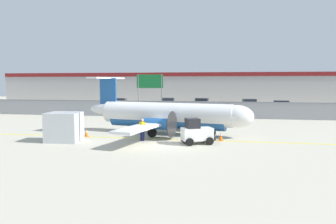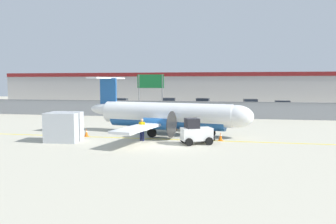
{
  "view_description": "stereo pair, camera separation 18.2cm",
  "coord_description": "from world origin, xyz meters",
  "px_view_note": "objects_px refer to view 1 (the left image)",
  "views": [
    {
      "loc": [
        4.09,
        -22.94,
        4.45
      ],
      "look_at": [
        -1.08,
        5.81,
        1.8
      ],
      "focal_mm": 35.0,
      "sensor_mm": 36.0,
      "label": 1
    },
    {
      "loc": [
        4.27,
        -22.91,
        4.45
      ],
      "look_at": [
        -1.08,
        5.81,
        1.8
      ],
      "focal_mm": 35.0,
      "sensor_mm": 36.0,
      "label": 2
    }
  ],
  "objects_px": {
    "commuter_airplane": "(169,115)",
    "parked_car_1": "(169,102)",
    "cargo_container": "(64,127)",
    "traffic_cone_near_left": "(221,137)",
    "parked_car_0": "(119,103)",
    "traffic_cone_near_right": "(86,133)",
    "ground_crew_worker": "(142,129)",
    "baggage_tug": "(196,132)",
    "parked_car_3": "(250,104)",
    "traffic_cone_far_left": "(175,127)",
    "parked_car_2": "(203,103)",
    "highway_sign": "(150,85)",
    "parked_car_4": "(282,106)"
  },
  "relations": [
    {
      "from": "baggage_tug",
      "to": "parked_car_0",
      "type": "distance_m",
      "value": 35.36
    },
    {
      "from": "commuter_airplane",
      "to": "highway_sign",
      "type": "distance_m",
      "value": 15.93
    },
    {
      "from": "traffic_cone_near_right",
      "to": "parked_car_1",
      "type": "relative_size",
      "value": 0.15
    },
    {
      "from": "traffic_cone_near_left",
      "to": "parked_car_1",
      "type": "distance_m",
      "value": 33.79
    },
    {
      "from": "commuter_airplane",
      "to": "parked_car_4",
      "type": "xyz_separation_m",
      "value": [
        13.23,
        24.44,
        -0.71
      ]
    },
    {
      "from": "ground_crew_worker",
      "to": "parked_car_2",
      "type": "distance_m",
      "value": 33.53
    },
    {
      "from": "parked_car_2",
      "to": "parked_car_3",
      "type": "height_order",
      "value": "same"
    },
    {
      "from": "parked_car_0",
      "to": "parked_car_4",
      "type": "bearing_deg",
      "value": 171.64
    },
    {
      "from": "commuter_airplane",
      "to": "parked_car_4",
      "type": "bearing_deg",
      "value": 73.7
    },
    {
      "from": "cargo_container",
      "to": "ground_crew_worker",
      "type": "bearing_deg",
      "value": 7.63
    },
    {
      "from": "traffic_cone_far_left",
      "to": "traffic_cone_near_left",
      "type": "bearing_deg",
      "value": -48.69
    },
    {
      "from": "baggage_tug",
      "to": "parked_car_1",
      "type": "bearing_deg",
      "value": 79.05
    },
    {
      "from": "commuter_airplane",
      "to": "traffic_cone_near_right",
      "type": "xyz_separation_m",
      "value": [
        -6.44,
        -2.64,
        -1.29
      ]
    },
    {
      "from": "commuter_airplane",
      "to": "traffic_cone_near_right",
      "type": "height_order",
      "value": "commuter_airplane"
    },
    {
      "from": "cargo_container",
      "to": "parked_car_3",
      "type": "xyz_separation_m",
      "value": [
        15.86,
        33.44,
        -0.21
      ]
    },
    {
      "from": "baggage_tug",
      "to": "parked_car_1",
      "type": "distance_m",
      "value": 35.02
    },
    {
      "from": "baggage_tug",
      "to": "parked_car_0",
      "type": "bearing_deg",
      "value": 93.28
    },
    {
      "from": "traffic_cone_far_left",
      "to": "parked_car_1",
      "type": "bearing_deg",
      "value": 101.34
    },
    {
      "from": "cargo_container",
      "to": "parked_car_0",
      "type": "height_order",
      "value": "cargo_container"
    },
    {
      "from": "parked_car_0",
      "to": "baggage_tug",
      "type": "bearing_deg",
      "value": 114.69
    },
    {
      "from": "baggage_tug",
      "to": "traffic_cone_far_left",
      "type": "height_order",
      "value": "baggage_tug"
    },
    {
      "from": "commuter_airplane",
      "to": "cargo_container",
      "type": "height_order",
      "value": "commuter_airplane"
    },
    {
      "from": "baggage_tug",
      "to": "ground_crew_worker",
      "type": "height_order",
      "value": "baggage_tug"
    },
    {
      "from": "parked_car_1",
      "to": "parked_car_0",
      "type": "bearing_deg",
      "value": -165.45
    },
    {
      "from": "ground_crew_worker",
      "to": "highway_sign",
      "type": "height_order",
      "value": "highway_sign"
    },
    {
      "from": "parked_car_3",
      "to": "ground_crew_worker",
      "type": "bearing_deg",
      "value": -113.63
    },
    {
      "from": "baggage_tug",
      "to": "parked_car_1",
      "type": "height_order",
      "value": "baggage_tug"
    },
    {
      "from": "traffic_cone_near_right",
      "to": "parked_car_3",
      "type": "height_order",
      "value": "parked_car_3"
    },
    {
      "from": "traffic_cone_near_right",
      "to": "traffic_cone_far_left",
      "type": "bearing_deg",
      "value": 37.16
    },
    {
      "from": "traffic_cone_far_left",
      "to": "parked_car_4",
      "type": "xyz_separation_m",
      "value": [
        13.07,
        22.08,
        0.58
      ]
    },
    {
      "from": "parked_car_2",
      "to": "parked_car_3",
      "type": "relative_size",
      "value": 0.99
    },
    {
      "from": "baggage_tug",
      "to": "parked_car_1",
      "type": "xyz_separation_m",
      "value": [
        -8.11,
        34.07,
        0.04
      ]
    },
    {
      "from": "traffic_cone_far_left",
      "to": "parked_car_1",
      "type": "height_order",
      "value": "parked_car_1"
    },
    {
      "from": "traffic_cone_near_left",
      "to": "traffic_cone_far_left",
      "type": "distance_m",
      "value": 6.59
    },
    {
      "from": "baggage_tug",
      "to": "parked_car_2",
      "type": "height_order",
      "value": "baggage_tug"
    },
    {
      "from": "traffic_cone_near_right",
      "to": "parked_car_4",
      "type": "xyz_separation_m",
      "value": [
        19.67,
        27.08,
        0.58
      ]
    },
    {
      "from": "parked_car_4",
      "to": "highway_sign",
      "type": "relative_size",
      "value": 0.79
    },
    {
      "from": "ground_crew_worker",
      "to": "parked_car_4",
      "type": "distance_m",
      "value": 31.79
    },
    {
      "from": "highway_sign",
      "to": "traffic_cone_near_left",
      "type": "bearing_deg",
      "value": -60.88
    },
    {
      "from": "traffic_cone_far_left",
      "to": "parked_car_0",
      "type": "xyz_separation_m",
      "value": [
        -13.77,
        24.64,
        0.58
      ]
    },
    {
      "from": "cargo_container",
      "to": "traffic_cone_near_left",
      "type": "xyz_separation_m",
      "value": [
        11.64,
        2.47,
        -0.79
      ]
    },
    {
      "from": "parked_car_2",
      "to": "traffic_cone_near_right",
      "type": "bearing_deg",
      "value": -97.4
    },
    {
      "from": "commuter_airplane",
      "to": "parked_car_0",
      "type": "height_order",
      "value": "commuter_airplane"
    },
    {
      "from": "traffic_cone_near_left",
      "to": "traffic_cone_far_left",
      "type": "bearing_deg",
      "value": 131.31
    },
    {
      "from": "baggage_tug",
      "to": "traffic_cone_near_right",
      "type": "height_order",
      "value": "baggage_tug"
    },
    {
      "from": "ground_crew_worker",
      "to": "cargo_container",
      "type": "distance_m",
      "value": 5.89
    },
    {
      "from": "ground_crew_worker",
      "to": "parked_car_3",
      "type": "height_order",
      "value": "same"
    },
    {
      "from": "baggage_tug",
      "to": "traffic_cone_near_right",
      "type": "distance_m",
      "value": 9.39
    },
    {
      "from": "parked_car_0",
      "to": "parked_car_3",
      "type": "distance_m",
      "value": 22.38
    },
    {
      "from": "commuter_airplane",
      "to": "parked_car_1",
      "type": "xyz_separation_m",
      "value": [
        -5.33,
        29.74,
        -0.71
      ]
    }
  ]
}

